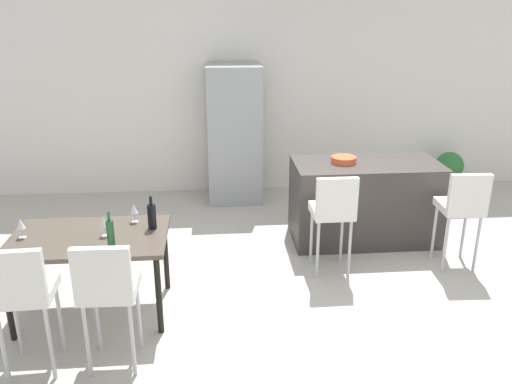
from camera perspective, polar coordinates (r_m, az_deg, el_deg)
The scene contains 16 objects.
ground_plane at distance 5.27m, azimuth 8.95°, elevation -9.66°, with size 10.00×10.00×0.00m, color #ADA89E.
back_wall at distance 7.50m, azimuth 4.42°, elevation 11.22°, with size 10.00×0.12×2.90m, color silver.
kitchen_island at distance 6.06m, azimuth 11.79°, elevation -0.99°, with size 1.63×0.79×0.92m, color #383330.
bar_chair_left at distance 5.13m, azimuth 8.49°, elevation -1.82°, with size 0.40×0.40×1.05m.
bar_chair_middle at distance 5.58m, azimuth 21.70°, elevation -1.28°, with size 0.42×0.42×1.05m.
dining_table at distance 4.65m, azimuth -17.81°, elevation -5.38°, with size 1.31×0.84×0.74m.
dining_chair_near at distance 4.06m, azimuth -24.26°, elevation -9.71°, with size 0.42×0.42×1.05m.
dining_chair_far at distance 3.90m, azimuth -16.00°, elevation -9.86°, with size 0.41×0.41×1.05m.
wine_bottle_near at distance 4.59m, azimuth -11.35°, elevation -2.60°, with size 0.07×0.07×0.29m.
wine_bottle_right at distance 4.29m, azimuth -15.66°, elevation -4.46°, with size 0.06×0.06×0.32m.
wine_glass_left at distance 4.53m, azimuth -16.34°, elevation -3.23°, with size 0.07×0.07×0.17m.
wine_glass_middle at distance 4.75m, azimuth -13.24°, elevation -1.85°, with size 0.07×0.07×0.17m.
wine_glass_far at distance 4.74m, azimuth -24.41°, elevation -3.22°, with size 0.07×0.07×0.17m.
refrigerator at distance 7.08m, azimuth -2.40°, elevation 6.36°, with size 0.72×0.68×1.84m, color #939699.
fruit_bowl at distance 5.85m, azimuth 9.59°, elevation 3.51°, with size 0.28×0.28×0.07m, color #C6512D.
potted_plant at distance 7.96m, azimuth 20.40°, elevation 2.39°, with size 0.39×0.39×0.59m.
Camera 1 is at (-1.19, -4.44, 2.59)m, focal length 36.49 mm.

